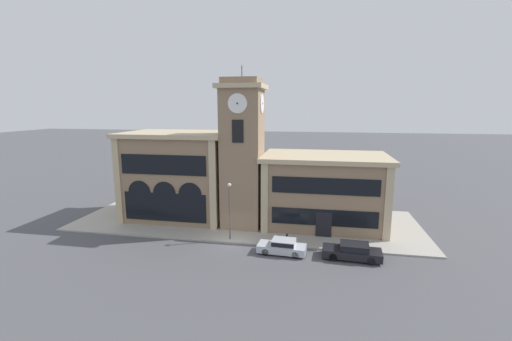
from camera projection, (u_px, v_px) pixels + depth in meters
ground_plane at (231, 244)px, 31.88m from camera, size 300.00×300.00×0.00m
sidewalk_kerb at (246, 221)px, 38.14m from camera, size 37.18×12.98×0.15m
clock_tower at (242, 154)px, 35.28m from camera, size 4.67×4.67×16.58m
town_hall_left_wing at (179, 175)px, 39.10m from camera, size 11.91×8.69×9.79m
town_hall_right_wing at (324, 190)px, 36.42m from camera, size 13.01×8.69×7.63m
parked_car_near at (282, 246)px, 29.62m from camera, size 4.26×1.98×1.28m
parked_car_mid at (353, 251)px, 28.57m from camera, size 4.94×2.20×1.36m
street_lamp at (229, 202)px, 31.95m from camera, size 0.36×0.36×5.47m
bollard at (287, 239)px, 31.19m from camera, size 0.18×0.18×1.06m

